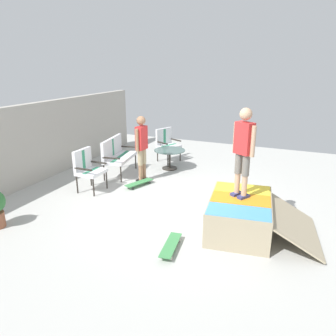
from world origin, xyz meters
TOP-DOWN VIEW (x-y plane):
  - ground_plane at (0.00, 0.00)m, footprint 12.00×12.00m
  - back_wall_cinderblock at (0.00, 4.00)m, footprint 9.00×0.20m
  - skate_ramp at (-0.52, -1.45)m, footprint 1.81×2.11m
  - patio_bench at (1.32, 2.36)m, footprint 1.33×0.75m
  - patio_chair_near_house at (3.07, 1.62)m, footprint 0.79×0.75m
  - patio_chair_by_wall at (0.01, 2.36)m, footprint 0.62×0.55m
  - patio_table at (2.33, 1.20)m, footprint 0.90×0.90m
  - person_watching at (1.13, 1.46)m, footprint 0.48×0.27m
  - person_skater at (-0.42, -1.38)m, footprint 0.35×0.42m
  - skateboard_by_bench at (0.74, 1.35)m, footprint 0.82×0.47m
  - skateboard_spare at (-1.64, -0.52)m, footprint 0.82×0.31m

SIDE VIEW (x-z plane):
  - ground_plane at x=0.00m, z-range -0.10..0.00m
  - skateboard_by_bench at x=0.74m, z-range 0.03..0.14m
  - skateboard_spare at x=-1.64m, z-range 0.03..0.14m
  - skate_ramp at x=-0.52m, z-range 0.00..0.63m
  - patio_table at x=2.33m, z-range 0.12..0.69m
  - patio_chair_near_house at x=3.07m, z-range 0.10..1.12m
  - patio_chair_by_wall at x=0.01m, z-range 0.10..1.12m
  - patio_bench at x=1.32m, z-range 0.11..1.13m
  - person_watching at x=1.13m, z-range 0.14..1.85m
  - back_wall_cinderblock at x=0.00m, z-range 0.00..2.01m
  - person_skater at x=-0.42m, z-range 0.76..2.38m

